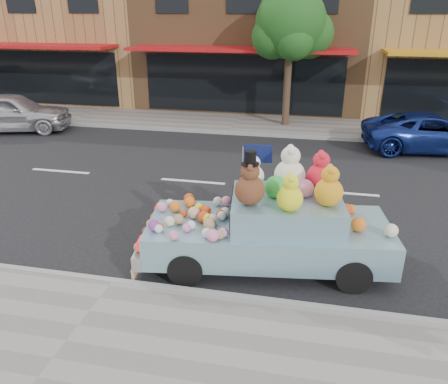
% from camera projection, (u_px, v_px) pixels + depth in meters
% --- Properties ---
extents(ground, '(120.00, 120.00, 0.00)m').
position_uv_depth(ground, '(193.00, 182.00, 11.97)').
color(ground, black).
rests_on(ground, ground).
extents(near_sidewalk, '(60.00, 3.00, 0.12)m').
position_uv_depth(near_sidewalk, '(67.00, 344.00, 6.08)').
color(near_sidewalk, gray).
rests_on(near_sidewalk, ground).
extents(far_sidewalk, '(60.00, 3.00, 0.12)m').
position_uv_depth(far_sidewalk, '(236.00, 123.00, 17.81)').
color(far_sidewalk, gray).
rests_on(far_sidewalk, ground).
extents(near_kerb, '(60.00, 0.12, 0.13)m').
position_uv_depth(near_kerb, '(113.00, 283.00, 7.43)').
color(near_kerb, gray).
rests_on(near_kerb, ground).
extents(far_kerb, '(60.00, 0.12, 0.13)m').
position_uv_depth(far_kerb, '(229.00, 133.00, 16.45)').
color(far_kerb, gray).
rests_on(far_kerb, ground).
extents(storefront_left, '(10.00, 9.80, 7.30)m').
position_uv_depth(storefront_left, '(71.00, 24.00, 23.26)').
color(storefront_left, '#9D7341').
rests_on(storefront_left, ground).
extents(storefront_mid, '(10.00, 9.80, 7.30)m').
position_uv_depth(storefront_mid, '(257.00, 25.00, 21.36)').
color(storefront_mid, olive).
rests_on(storefront_mid, ground).
extents(street_tree, '(3.00, 2.70, 5.22)m').
position_uv_depth(street_tree, '(291.00, 29.00, 16.06)').
color(street_tree, '#38281C').
rests_on(street_tree, ground).
extents(car_silver, '(4.66, 2.86, 1.48)m').
position_uv_depth(car_silver, '(11.00, 112.00, 16.64)').
color(car_silver, '#BBBABF').
rests_on(car_silver, ground).
extents(car_blue, '(4.65, 2.57, 1.23)m').
position_uv_depth(car_blue, '(432.00, 132.00, 14.37)').
color(car_blue, navy).
rests_on(car_blue, ground).
extents(art_car, '(4.67, 2.33, 2.28)m').
position_uv_depth(art_car, '(271.00, 225.00, 7.82)').
color(art_car, black).
rests_on(art_car, ground).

